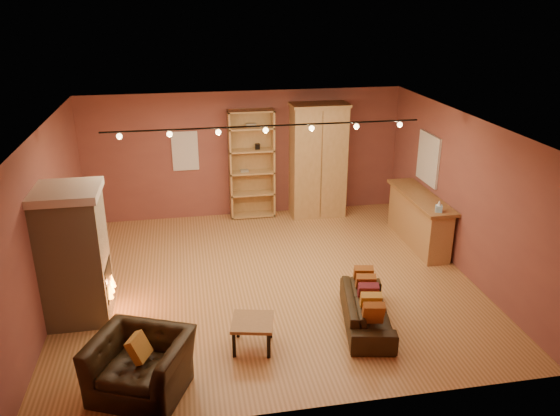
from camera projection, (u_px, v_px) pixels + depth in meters
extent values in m
plane|color=#9B6537|center=(269.00, 280.00, 9.62)|extent=(7.00, 7.00, 0.00)
plane|color=brown|center=(268.00, 124.00, 8.60)|extent=(7.00, 7.00, 0.00)
cube|color=brown|center=(245.00, 155.00, 12.09)|extent=(7.00, 0.02, 2.80)
cube|color=brown|center=(47.00, 221.00, 8.52)|extent=(0.02, 6.50, 2.80)
cube|color=brown|center=(462.00, 194.00, 9.69)|extent=(0.02, 6.50, 2.80)
cube|color=tan|center=(75.00, 258.00, 8.19)|extent=(0.90, 0.90, 2.00)
cube|color=beige|center=(65.00, 192.00, 7.81)|extent=(0.98, 0.98, 0.12)
cube|color=black|center=(106.00, 280.00, 8.41)|extent=(0.10, 0.65, 0.55)
cone|color=orange|center=(111.00, 286.00, 8.46)|extent=(0.10, 0.10, 0.22)
cube|color=silver|center=(185.00, 151.00, 11.80)|extent=(0.56, 0.04, 0.86)
cube|color=tan|center=(251.00, 163.00, 12.16)|extent=(0.99, 0.04, 2.43)
cube|color=tan|center=(230.00, 166.00, 11.92)|extent=(0.04, 0.39, 2.43)
cube|color=tan|center=(273.00, 164.00, 12.08)|extent=(0.04, 0.39, 2.43)
cube|color=gray|center=(244.00, 171.00, 12.02)|extent=(0.18, 0.12, 0.05)
cube|color=black|center=(257.00, 147.00, 11.87)|extent=(0.10, 0.10, 0.12)
cube|color=tan|center=(253.00, 214.00, 12.43)|extent=(0.99, 0.39, 0.04)
cube|color=tan|center=(252.00, 193.00, 12.24)|extent=(0.99, 0.39, 0.03)
cube|color=tan|center=(252.00, 172.00, 12.06)|extent=(0.99, 0.39, 0.04)
cube|color=tan|center=(251.00, 150.00, 11.88)|extent=(0.99, 0.39, 0.04)
cube|color=tan|center=(251.00, 128.00, 11.70)|extent=(0.99, 0.39, 0.04)
cube|color=tan|center=(251.00, 111.00, 11.57)|extent=(0.99, 0.39, 0.04)
cube|color=tan|center=(318.00, 162.00, 12.11)|extent=(1.19, 0.65, 2.48)
cube|color=#966436|center=(321.00, 166.00, 11.82)|extent=(0.02, 0.01, 2.38)
cube|color=tan|center=(319.00, 105.00, 11.65)|extent=(1.25, 0.71, 0.06)
cube|color=tan|center=(418.00, 221.00, 10.90)|extent=(0.46, 2.03, 0.97)
cube|color=#966436|center=(421.00, 197.00, 10.71)|extent=(0.58, 2.15, 0.06)
cube|color=#91C5E9|center=(439.00, 209.00, 9.87)|extent=(0.15, 0.15, 0.11)
cone|color=white|center=(439.00, 203.00, 9.83)|extent=(0.08, 0.08, 0.10)
cube|color=silver|center=(428.00, 159.00, 10.88)|extent=(0.05, 0.90, 1.00)
imported|color=black|center=(367.00, 305.00, 8.22)|extent=(0.81, 1.74, 0.66)
cube|color=#934D1D|center=(373.00, 313.00, 7.63)|extent=(0.34, 0.28, 0.36)
cube|color=#C78833|center=(370.00, 302.00, 7.89)|extent=(0.34, 0.28, 0.36)
cube|color=maroon|center=(368.00, 293.00, 8.14)|extent=(0.34, 0.28, 0.36)
cube|color=#934D1D|center=(365.00, 284.00, 8.40)|extent=(0.34, 0.28, 0.36)
cube|color=#934D1D|center=(363.00, 275.00, 8.66)|extent=(0.34, 0.28, 0.36)
imported|color=black|center=(140.00, 356.00, 6.77)|extent=(1.36, 1.15, 1.01)
cube|color=#C78833|center=(139.00, 348.00, 6.72)|extent=(0.33, 0.37, 0.34)
cube|color=#966436|center=(252.00, 322.00, 7.65)|extent=(0.68, 0.68, 0.05)
cube|color=black|center=(238.00, 347.00, 7.47)|extent=(0.05, 0.05, 0.38)
cube|color=black|center=(272.00, 343.00, 7.55)|extent=(0.05, 0.05, 0.38)
cube|color=black|center=(234.00, 328.00, 7.91)|extent=(0.05, 0.05, 0.38)
cube|color=black|center=(267.00, 324.00, 7.99)|extent=(0.05, 0.05, 0.38)
cylinder|color=black|center=(266.00, 126.00, 8.81)|extent=(5.20, 0.03, 0.03)
sphere|color=#FFD88C|center=(119.00, 136.00, 8.45)|extent=(0.09, 0.09, 0.09)
sphere|color=#FFD88C|center=(170.00, 134.00, 8.58)|extent=(0.09, 0.09, 0.09)
sphere|color=#FFD88C|center=(218.00, 132.00, 8.71)|extent=(0.09, 0.09, 0.09)
sphere|color=#FFD88C|center=(266.00, 130.00, 8.84)|extent=(0.09, 0.09, 0.09)
sphere|color=#FFD88C|center=(312.00, 128.00, 8.97)|extent=(0.09, 0.09, 0.09)
sphere|color=#FFD88C|center=(356.00, 126.00, 9.09)|extent=(0.09, 0.09, 0.09)
sphere|color=#FFD88C|center=(400.00, 125.00, 9.22)|extent=(0.09, 0.09, 0.09)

